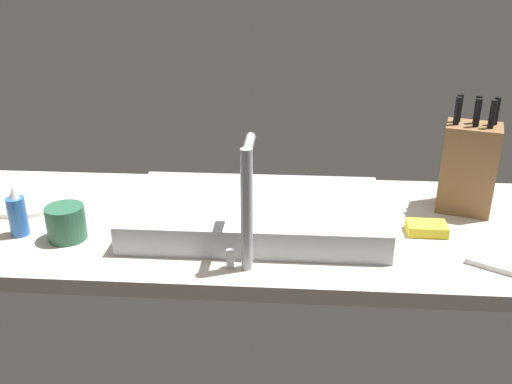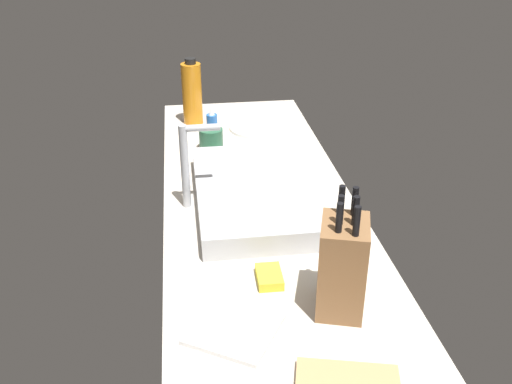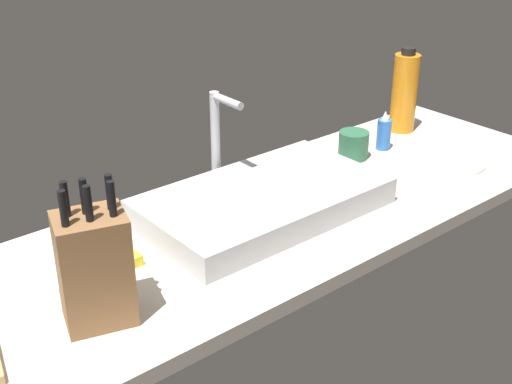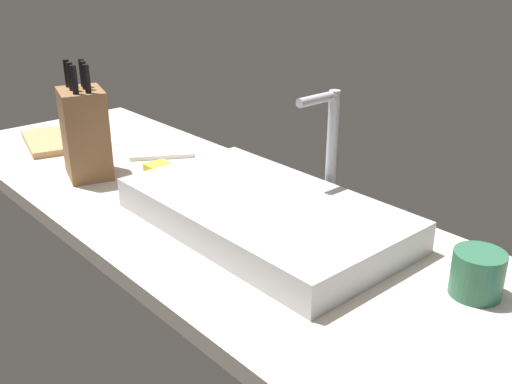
{
  "view_description": "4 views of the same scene",
  "coord_description": "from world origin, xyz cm",
  "px_view_note": "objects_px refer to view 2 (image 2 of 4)",
  "views": [
    {
      "loc": [
        -1.84,
        120.88,
        63.05
      ],
      "look_at": [
        6.53,
        1.9,
        11.97
      ],
      "focal_mm": 39.33,
      "sensor_mm": 36.0,
      "label": 1
    },
    {
      "loc": [
        -142.7,
        21.79,
        86.63
      ],
      "look_at": [
        -1.28,
        2.2,
        11.15
      ],
      "focal_mm": 39.87,
      "sensor_mm": 36.0,
      "label": 2
    },
    {
      "loc": [
        -89.86,
        -110.61,
        81.96
      ],
      "look_at": [
        0.23,
        -2.49,
        12.89
      ],
      "focal_mm": 48.29,
      "sensor_mm": 36.0,
      "label": 3
    },
    {
      "loc": [
        87.59,
        -71.53,
        57.65
      ],
      "look_at": [
        4.7,
        1.71,
        11.03
      ],
      "focal_mm": 41.51,
      "sensor_mm": 36.0,
      "label": 4
    }
  ],
  "objects_px": {
    "soap_bottle": "(212,125)",
    "dish_towel": "(234,329)",
    "dinner_plate": "(258,128)",
    "dish_sponge": "(269,277)",
    "faucet": "(188,161)",
    "knife_block": "(342,266)",
    "sink_basin": "(253,193)",
    "water_bottle": "(192,93)",
    "coffee_mug": "(211,139)"
  },
  "relations": [
    {
      "from": "dish_towel",
      "to": "dish_sponge",
      "type": "distance_m",
      "value": 0.2
    },
    {
      "from": "water_bottle",
      "to": "dish_towel",
      "type": "bearing_deg",
      "value": -178.42
    },
    {
      "from": "water_bottle",
      "to": "coffee_mug",
      "type": "relative_size",
      "value": 3.08
    },
    {
      "from": "faucet",
      "to": "soap_bottle",
      "type": "bearing_deg",
      "value": -10.83
    },
    {
      "from": "dinner_plate",
      "to": "dish_towel",
      "type": "bearing_deg",
      "value": 169.49
    },
    {
      "from": "knife_block",
      "to": "dish_towel",
      "type": "distance_m",
      "value": 0.27
    },
    {
      "from": "dish_towel",
      "to": "soap_bottle",
      "type": "bearing_deg",
      "value": -1.63
    },
    {
      "from": "water_bottle",
      "to": "dish_sponge",
      "type": "relative_size",
      "value": 2.94
    },
    {
      "from": "sink_basin",
      "to": "water_bottle",
      "type": "relative_size",
      "value": 2.22
    },
    {
      "from": "sink_basin",
      "to": "knife_block",
      "type": "xyz_separation_m",
      "value": [
        -0.51,
        -0.13,
        0.08
      ]
    },
    {
      "from": "faucet",
      "to": "soap_bottle",
      "type": "height_order",
      "value": "faucet"
    },
    {
      "from": "sink_basin",
      "to": "knife_block",
      "type": "bearing_deg",
      "value": -165.81
    },
    {
      "from": "dinner_plate",
      "to": "dish_towel",
      "type": "height_order",
      "value": "same"
    },
    {
      "from": "dinner_plate",
      "to": "water_bottle",
      "type": "bearing_deg",
      "value": 66.83
    },
    {
      "from": "sink_basin",
      "to": "water_bottle",
      "type": "xyz_separation_m",
      "value": [
        0.7,
        0.15,
        0.09
      ]
    },
    {
      "from": "soap_bottle",
      "to": "water_bottle",
      "type": "height_order",
      "value": "water_bottle"
    },
    {
      "from": "faucet",
      "to": "knife_block",
      "type": "distance_m",
      "value": 0.61
    },
    {
      "from": "dinner_plate",
      "to": "dish_sponge",
      "type": "xyz_separation_m",
      "value": [
        -0.99,
        0.11,
        0.01
      ]
    },
    {
      "from": "sink_basin",
      "to": "coffee_mug",
      "type": "height_order",
      "value": "coffee_mug"
    },
    {
      "from": "dish_towel",
      "to": "sink_basin",
      "type": "bearing_deg",
      "value": -11.59
    },
    {
      "from": "knife_block",
      "to": "dinner_plate",
      "type": "height_order",
      "value": "knife_block"
    },
    {
      "from": "knife_block",
      "to": "coffee_mug",
      "type": "distance_m",
      "value": 0.96
    },
    {
      "from": "knife_block",
      "to": "water_bottle",
      "type": "bearing_deg",
      "value": 29.93
    },
    {
      "from": "faucet",
      "to": "coffee_mug",
      "type": "relative_size",
      "value": 3.0
    },
    {
      "from": "faucet",
      "to": "dish_sponge",
      "type": "relative_size",
      "value": 2.86
    },
    {
      "from": "sink_basin",
      "to": "soap_bottle",
      "type": "xyz_separation_m",
      "value": [
        0.54,
        0.08,
        0.02
      ]
    },
    {
      "from": "coffee_mug",
      "to": "dinner_plate",
      "type": "bearing_deg",
      "value": -48.33
    },
    {
      "from": "sink_basin",
      "to": "knife_block",
      "type": "height_order",
      "value": "knife_block"
    },
    {
      "from": "dinner_plate",
      "to": "dish_sponge",
      "type": "relative_size",
      "value": 2.45
    },
    {
      "from": "soap_bottle",
      "to": "dish_towel",
      "type": "distance_m",
      "value": 1.1
    },
    {
      "from": "soap_bottle",
      "to": "water_bottle",
      "type": "bearing_deg",
      "value": 21.91
    },
    {
      "from": "sink_basin",
      "to": "dish_towel",
      "type": "bearing_deg",
      "value": 168.41
    },
    {
      "from": "soap_bottle",
      "to": "coffee_mug",
      "type": "bearing_deg",
      "value": 174.04
    },
    {
      "from": "soap_bottle",
      "to": "coffee_mug",
      "type": "height_order",
      "value": "soap_bottle"
    },
    {
      "from": "water_bottle",
      "to": "dinner_plate",
      "type": "distance_m",
      "value": 0.3
    },
    {
      "from": "coffee_mug",
      "to": "dish_sponge",
      "type": "height_order",
      "value": "coffee_mug"
    },
    {
      "from": "knife_block",
      "to": "water_bottle",
      "type": "height_order",
      "value": "knife_block"
    },
    {
      "from": "faucet",
      "to": "coffee_mug",
      "type": "height_order",
      "value": "faucet"
    },
    {
      "from": "soap_bottle",
      "to": "water_bottle",
      "type": "distance_m",
      "value": 0.19
    },
    {
      "from": "sink_basin",
      "to": "faucet",
      "type": "bearing_deg",
      "value": 87.81
    },
    {
      "from": "dish_sponge",
      "to": "knife_block",
      "type": "bearing_deg",
      "value": -129.91
    },
    {
      "from": "faucet",
      "to": "water_bottle",
      "type": "relative_size",
      "value": 0.97
    },
    {
      "from": "coffee_mug",
      "to": "sink_basin",
      "type": "bearing_deg",
      "value": -167.17
    },
    {
      "from": "knife_block",
      "to": "coffee_mug",
      "type": "xyz_separation_m",
      "value": [
        0.93,
        0.23,
        -0.07
      ]
    },
    {
      "from": "sink_basin",
      "to": "soap_bottle",
      "type": "bearing_deg",
      "value": 8.86
    },
    {
      "from": "dinner_plate",
      "to": "dish_sponge",
      "type": "height_order",
      "value": "dish_sponge"
    },
    {
      "from": "knife_block",
      "to": "faucet",
      "type": "bearing_deg",
      "value": 48.2
    },
    {
      "from": "dish_towel",
      "to": "coffee_mug",
      "type": "bearing_deg",
      "value": -1.11
    },
    {
      "from": "knife_block",
      "to": "dish_sponge",
      "type": "relative_size",
      "value": 3.17
    },
    {
      "from": "knife_block",
      "to": "dinner_plate",
      "type": "xyz_separation_m",
      "value": [
        1.11,
        0.03,
        -0.11
      ]
    }
  ]
}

